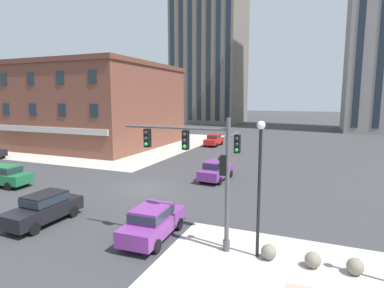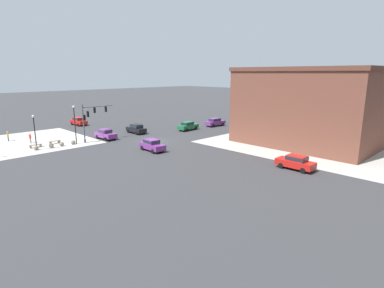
{
  "view_description": "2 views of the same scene",
  "coord_description": "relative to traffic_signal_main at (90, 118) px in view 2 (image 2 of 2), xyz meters",
  "views": [
    {
      "loc": [
        12.28,
        -20.85,
        6.99
      ],
      "look_at": [
        2.66,
        2.83,
        3.27
      ],
      "focal_mm": 29.51,
      "sensor_mm": 36.0,
      "label": 1
    },
    {
      "loc": [
        30.72,
        39.37,
        10.96
      ],
      "look_at": [
        3.57,
        11.98,
        2.12
      ],
      "focal_mm": 29.04,
      "sensor_mm": 36.0,
      "label": 2
    }
  ],
  "objects": [
    {
      "name": "bollard_sphere_curb_a",
      "position": [
        2.95,
        -0.27,
        -3.65
      ],
      "size": [
        0.66,
        0.66,
        0.66
      ],
      "primitive_type": "sphere",
      "color": "gray",
      "rests_on": "ground"
    },
    {
      "name": "storefront_block_near_corner",
      "position": [
        -25.9,
        25.23,
        1.94
      ],
      "size": [
        19.05,
        20.29,
        11.82
      ],
      "color": "brown",
      "rests_on": "ground"
    },
    {
      "name": "pedestrian_near_bench",
      "position": [
        7.4,
        -5.94,
        -3.07
      ],
      "size": [
        0.27,
        0.54,
        1.61
      ],
      "color": "gray",
      "rests_on": "ground"
    },
    {
      "name": "car_main_northbound_far",
      "position": [
        -9.73,
        30.6,
        -3.06
      ],
      "size": [
        1.9,
        4.4,
        1.68
      ],
      "color": "red",
      "rests_on": "ground"
    },
    {
      "name": "street_lamp_corner_near",
      "position": [
        2.44,
        -0.2,
        -0.25
      ],
      "size": [
        0.36,
        0.36,
        6.05
      ],
      "color": "black",
      "rests_on": "ground"
    },
    {
      "name": "car_main_southbound_near",
      "position": [
        -5.94,
        -17.31,
        -3.06
      ],
      "size": [
        2.1,
        4.5,
        1.68
      ],
      "color": "red",
      "rests_on": "ground"
    },
    {
      "name": "bollard_sphere_curb_c",
      "position": [
        6.34,
        -0.2,
        -3.65
      ],
      "size": [
        0.66,
        0.66,
        0.66
      ],
      "primitive_type": "sphere",
      "color": "gray",
      "rests_on": "ground"
    },
    {
      "name": "street_lamp_mid_sidewalk",
      "position": [
        8.32,
        -0.47,
        -0.75
      ],
      "size": [
        0.36,
        0.36,
        5.12
      ],
      "color": "black",
      "rests_on": "ground"
    },
    {
      "name": "bollard_sphere_curb_b",
      "position": [
        4.76,
        -0.28,
        -3.65
      ],
      "size": [
        0.66,
        0.66,
        0.66
      ],
      "primitive_type": "sphere",
      "color": "gray",
      "rests_on": "ground"
    },
    {
      "name": "car_main_southbound_far",
      "position": [
        -9.42,
        -0.89,
        -3.06
      ],
      "size": [
        1.98,
        4.44,
        1.68
      ],
      "color": "black",
      "rests_on": "ground"
    },
    {
      "name": "car_cross_eastbound",
      "position": [
        -25.87,
        4.14,
        -3.06
      ],
      "size": [
        4.53,
        2.17,
        1.68
      ],
      "color": "#7A3389",
      "rests_on": "ground"
    },
    {
      "name": "bench_mid_block",
      "position": [
        7.91,
        -2.17,
        -3.66
      ],
      "size": [
        1.83,
        0.6,
        0.49
      ],
      "color": "tan",
      "rests_on": "ground"
    },
    {
      "name": "sidewalk_corner_slab",
      "position": [
        8.44,
        -7.19,
        -3.98
      ],
      "size": [
        20.0,
        19.0,
        0.02
      ],
      "primitive_type": "cube",
      "color": "#B7B2A8",
      "rests_on": "ground"
    },
    {
      "name": "car_cross_westbound",
      "position": [
        -2.76,
        -0.34,
        -3.06
      ],
      "size": [
        2.02,
        4.47,
        1.68
      ],
      "color": "#7A3389",
      "rests_on": "ground"
    },
    {
      "name": "car_main_mid",
      "position": [
        -3.34,
        11.77,
        -3.06
      ],
      "size": [
        2.1,
        4.5,
        1.68
      ],
      "color": "#7A3389",
      "rests_on": "ground"
    },
    {
      "name": "car_main_northbound_near",
      "position": [
        -31.23,
        11.17,
        -3.06
      ],
      "size": [
        4.44,
        1.97,
        1.68
      ],
      "color": "black",
      "rests_on": "ground"
    },
    {
      "name": "bollard_sphere_curb_d",
      "position": [
        8.42,
        -0.42,
        -3.65
      ],
      "size": [
        0.66,
        0.66,
        0.66
      ],
      "primitive_type": "sphere",
      "color": "gray",
      "rests_on": "ground"
    },
    {
      "name": "car_parked_curb",
      "position": [
        -18.45,
        3.56,
        -3.06
      ],
      "size": [
        4.5,
        2.1,
        1.68
      ],
      "color": "#1E6B3D",
      "rests_on": "ground"
    },
    {
      "name": "pedestrian_walking_east",
      "position": [
        9.53,
        -9.97,
        -3.01
      ],
      "size": [
        0.31,
        0.52,
        1.7
      ],
      "color": "#232847",
      "rests_on": "ground"
    },
    {
      "name": "bench_near_signal",
      "position": [
        4.8,
        -2.84,
        -3.66
      ],
      "size": [
        1.84,
        0.66,
        0.49
      ],
      "color": "tan",
      "rests_on": "ground"
    },
    {
      "name": "sidewalk_far_corner",
      "position": [
        -27.56,
        27.31,
        -3.98
      ],
      "size": [
        32.0,
        32.0,
        0.02
      ],
      "primitive_type": "cube",
      "color": "#B7B2A8",
      "rests_on": "ground"
    },
    {
      "name": "traffic_signal_main",
      "position": [
        0.0,
        0.0,
        0.0
      ],
      "size": [
        5.45,
        2.09,
        6.15
      ],
      "color": "#4C4C51",
      "rests_on": "ground"
    },
    {
      "name": "ground_plane",
      "position": [
        -7.56,
        7.31,
        -3.98
      ],
      "size": [
        320.0,
        320.0,
        0.0
      ],
      "primitive_type": "plane",
      "color": "#38383A"
    }
  ]
}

